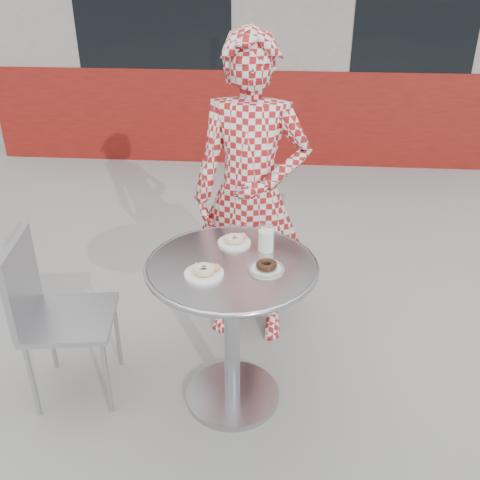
# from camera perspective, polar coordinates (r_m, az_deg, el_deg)

# --- Properties ---
(ground) EXTENTS (60.00, 60.00, 0.00)m
(ground) POSITION_cam_1_polar(r_m,az_deg,el_deg) (2.88, 0.15, -16.33)
(ground) COLOR #A09D98
(ground) RESTS_ON ground
(storefront) EXTENTS (6.02, 4.55, 3.00)m
(storefront) POSITION_cam_1_polar(r_m,az_deg,el_deg) (7.64, 3.94, 23.74)
(storefront) COLOR gray
(storefront) RESTS_ON ground
(bistro_table) EXTENTS (0.79, 0.79, 0.80)m
(bistro_table) POSITION_cam_1_polar(r_m,az_deg,el_deg) (2.50, -0.88, -6.39)
(bistro_table) COLOR silver
(bistro_table) RESTS_ON ground
(chair_far) EXTENTS (0.48, 0.48, 0.81)m
(chair_far) POSITION_cam_1_polar(r_m,az_deg,el_deg) (3.45, 0.62, -2.88)
(chair_far) COLOR #A1A3A8
(chair_far) RESTS_ON ground
(chair_left) EXTENTS (0.48, 0.47, 0.87)m
(chair_left) POSITION_cam_1_polar(r_m,az_deg,el_deg) (2.88, -17.37, -10.86)
(chair_left) COLOR #A1A3A8
(chair_left) RESTS_ON ground
(seated_person) EXTENTS (0.67, 0.47, 1.73)m
(seated_person) POSITION_cam_1_polar(r_m,az_deg,el_deg) (2.90, 1.13, 4.65)
(seated_person) COLOR maroon
(seated_person) RESTS_ON ground
(plate_far) EXTENTS (0.16, 0.16, 0.04)m
(plate_far) POSITION_cam_1_polar(r_m,az_deg,el_deg) (2.56, -0.56, -0.03)
(plate_far) COLOR white
(plate_far) RESTS_ON bistro_table
(plate_near) EXTENTS (0.17, 0.17, 0.05)m
(plate_near) POSITION_cam_1_polar(r_m,az_deg,el_deg) (2.31, -3.80, -3.34)
(plate_near) COLOR white
(plate_near) RESTS_ON bistro_table
(plate_checker) EXTENTS (0.16, 0.16, 0.04)m
(plate_checker) POSITION_cam_1_polar(r_m,az_deg,el_deg) (2.34, 2.84, -2.97)
(plate_checker) COLOR white
(plate_checker) RESTS_ON bistro_table
(milk_cup) EXTENTS (0.08, 0.08, 0.12)m
(milk_cup) POSITION_cam_1_polar(r_m,az_deg,el_deg) (2.48, 2.79, 0.04)
(milk_cup) COLOR white
(milk_cup) RESTS_ON bistro_table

